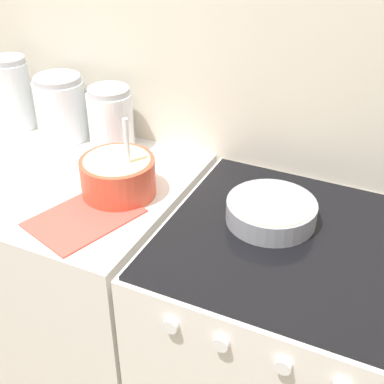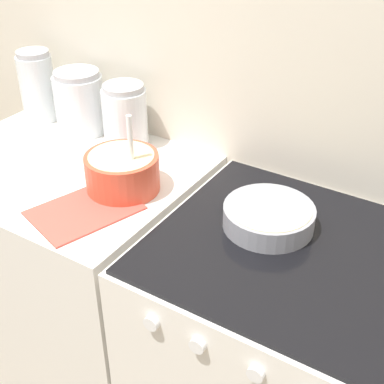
{
  "view_description": "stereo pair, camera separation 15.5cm",
  "coord_description": "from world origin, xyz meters",
  "views": [
    {
      "loc": [
        0.62,
        -0.81,
        1.77
      ],
      "look_at": [
        0.06,
        0.37,
        0.93
      ],
      "focal_mm": 50.0,
      "sensor_mm": 36.0,
      "label": 1
    },
    {
      "loc": [
        0.76,
        -0.74,
        1.77
      ],
      "look_at": [
        0.06,
        0.37,
        0.93
      ],
      "focal_mm": 50.0,
      "sensor_mm": 36.0,
      "label": 2
    }
  ],
  "objects": [
    {
      "name": "wall_back",
      "position": [
        0.0,
        0.72,
        1.2
      ],
      "size": [
        4.77,
        0.05,
        2.4
      ],
      "color": "beige",
      "rests_on": "ground_plane"
    },
    {
      "name": "countertop_cabinet",
      "position": [
        -0.44,
        0.35,
        0.44
      ],
      "size": [
        0.88,
        0.69,
        0.88
      ],
      "color": "silver",
      "rests_on": "ground_plane"
    },
    {
      "name": "stove",
      "position": [
        0.39,
        0.35,
        0.44
      ],
      "size": [
        0.75,
        0.71,
        0.88
      ],
      "color": "white",
      "rests_on": "ground_plane"
    },
    {
      "name": "mixing_bowl",
      "position": [
        -0.17,
        0.34,
        0.95
      ],
      "size": [
        0.23,
        0.23,
        0.26
      ],
      "color": "#D84C33",
      "rests_on": "countertop_cabinet"
    },
    {
      "name": "baking_pan",
      "position": [
        0.29,
        0.4,
        0.92
      ],
      "size": [
        0.25,
        0.25,
        0.06
      ],
      "color": "gray",
      "rests_on": "stove"
    },
    {
      "name": "storage_jar_left",
      "position": [
        -0.76,
        0.58,
        1.0
      ],
      "size": [
        0.13,
        0.13,
        0.27
      ],
      "color": "silver",
      "rests_on": "countertop_cabinet"
    },
    {
      "name": "storage_jar_middle",
      "position": [
        -0.56,
        0.58,
        0.98
      ],
      "size": [
        0.18,
        0.18,
        0.23
      ],
      "color": "silver",
      "rests_on": "countertop_cabinet"
    },
    {
      "name": "storage_jar_right",
      "position": [
        -0.35,
        0.58,
        0.98
      ],
      "size": [
        0.15,
        0.15,
        0.22
      ],
      "color": "silver",
      "rests_on": "countertop_cabinet"
    },
    {
      "name": "recipe_page",
      "position": [
        -0.19,
        0.18,
        0.89
      ],
      "size": [
        0.3,
        0.35,
        0.01
      ],
      "color": "#CC4C3F",
      "rests_on": "countertop_cabinet"
    }
  ]
}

